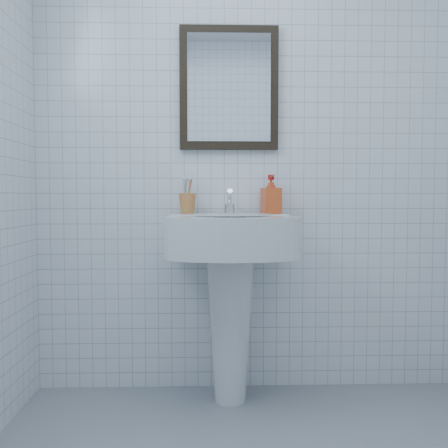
{
  "coord_description": "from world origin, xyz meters",
  "views": [
    {
      "loc": [
        -0.22,
        -1.38,
        1.0
      ],
      "look_at": [
        -0.15,
        0.86,
        0.88
      ],
      "focal_mm": 40.0,
      "sensor_mm": 36.0,
      "label": 1
    }
  ],
  "objects": [
    {
      "name": "soap_dispenser",
      "position": [
        0.1,
        1.12,
        1.01
      ],
      "size": [
        0.1,
        0.11,
        0.19
      ],
      "primitive_type": "imported",
      "rotation": [
        0.0,
        0.0,
        0.21
      ],
      "color": "red",
      "rests_on": "washbasin"
    },
    {
      "name": "washbasin",
      "position": [
        -0.11,
        0.99,
        0.62
      ],
      "size": [
        0.6,
        0.44,
        0.92
      ],
      "color": "white",
      "rests_on": "ground"
    },
    {
      "name": "wall_back",
      "position": [
        0.0,
        1.2,
        1.25
      ],
      "size": [
        2.2,
        0.02,
        2.5
      ],
      "primitive_type": "cube",
      "color": "white",
      "rests_on": "ground"
    },
    {
      "name": "faucet",
      "position": [
        -0.11,
        1.1,
        0.96
      ],
      "size": [
        0.05,
        0.11,
        0.13
      ],
      "color": "silver",
      "rests_on": "washbasin"
    },
    {
      "name": "wall_mirror",
      "position": [
        -0.11,
        1.18,
        1.55
      ],
      "size": [
        0.5,
        0.04,
        0.62
      ],
      "color": "black",
      "rests_on": "wall_back"
    },
    {
      "name": "toothbrush_cup",
      "position": [
        -0.32,
        1.12,
        0.96
      ],
      "size": [
        0.11,
        0.11,
        0.1
      ],
      "primitive_type": null,
      "rotation": [
        0.0,
        0.0,
        0.34
      ],
      "color": "#CB7639",
      "rests_on": "washbasin"
    }
  ]
}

